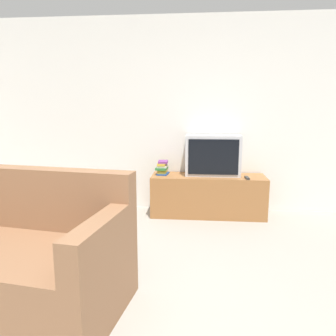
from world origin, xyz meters
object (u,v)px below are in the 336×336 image
at_px(tv_stand, 208,195).
at_px(television, 213,155).
at_px(book_stack, 162,167).
at_px(remote_on_stand, 247,178).

height_order(tv_stand, television, television).
bearing_deg(television, tv_stand, -131.49).
relative_size(tv_stand, television, 2.09).
bearing_deg(book_stack, remote_on_stand, -9.89).
distance_m(tv_stand, remote_on_stand, 0.57).
xyz_separation_m(tv_stand, television, (0.05, 0.06, 0.53)).
relative_size(tv_stand, remote_on_stand, 9.72).
distance_m(book_stack, remote_on_stand, 1.11).
bearing_deg(television, book_stack, -178.52).
height_order(television, remote_on_stand, television).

